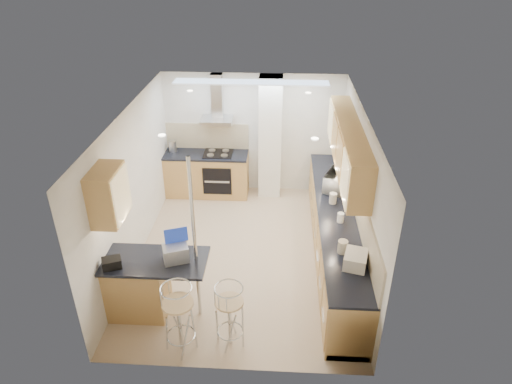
# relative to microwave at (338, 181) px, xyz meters

# --- Properties ---
(ground) EXTENTS (4.80, 4.80, 0.00)m
(ground) POSITION_rel_microwave_xyz_m (-1.58, -0.73, -1.08)
(ground) COLOR #CFB18A
(ground) RESTS_ON ground
(room_shell) EXTENTS (3.64, 4.84, 2.51)m
(room_shell) POSITION_rel_microwave_xyz_m (-1.25, -0.35, 0.46)
(room_shell) COLOR white
(room_shell) RESTS_ON ground
(right_counter) EXTENTS (0.63, 4.40, 0.92)m
(right_counter) POSITION_rel_microwave_xyz_m (-0.08, -0.73, -0.62)
(right_counter) COLOR tan
(right_counter) RESTS_ON ground
(back_counter) EXTENTS (1.70, 0.63, 0.92)m
(back_counter) POSITION_rel_microwave_xyz_m (-2.53, 1.37, -0.62)
(back_counter) COLOR tan
(back_counter) RESTS_ON ground
(peninsula) EXTENTS (1.47, 0.72, 0.94)m
(peninsula) POSITION_rel_microwave_xyz_m (-2.70, -2.18, -0.61)
(peninsula) COLOR tan
(peninsula) RESTS_ON ground
(microwave) EXTENTS (0.58, 0.69, 0.32)m
(microwave) POSITION_rel_microwave_xyz_m (0.00, 0.00, 0.00)
(microwave) COLOR white
(microwave) RESTS_ON right_counter
(laptop) EXTENTS (0.40, 0.35, 0.23)m
(laptop) POSITION_rel_microwave_xyz_m (-2.38, -2.16, -0.03)
(laptop) COLOR #A4A7AC
(laptop) RESTS_ON peninsula
(bag) EXTENTS (0.29, 0.26, 0.13)m
(bag) POSITION_rel_microwave_xyz_m (-3.20, -2.36, -0.07)
(bag) COLOR black
(bag) RESTS_ON peninsula
(bar_stool_near) EXTENTS (0.51, 0.51, 1.04)m
(bar_stool_near) POSITION_rel_microwave_xyz_m (-2.24, -2.83, -0.56)
(bar_stool_near) COLOR tan
(bar_stool_near) RESTS_ON ground
(bar_stool_end) EXTENTS (0.55, 0.55, 0.96)m
(bar_stool_end) POSITION_rel_microwave_xyz_m (-1.61, -2.70, -0.60)
(bar_stool_end) COLOR tan
(bar_stool_end) RESTS_ON ground
(jar_a) EXTENTS (0.15, 0.15, 0.18)m
(jar_a) POSITION_rel_microwave_xyz_m (-0.13, -0.47, -0.07)
(jar_a) COLOR beige
(jar_a) RESTS_ON right_counter
(jar_b) EXTENTS (0.15, 0.15, 0.16)m
(jar_b) POSITION_rel_microwave_xyz_m (0.08, 0.65, -0.08)
(jar_b) COLOR beige
(jar_b) RESTS_ON right_counter
(jar_c) EXTENTS (0.16, 0.16, 0.19)m
(jar_c) POSITION_rel_microwave_xyz_m (-0.12, -1.83, -0.07)
(jar_c) COLOR beige
(jar_c) RESTS_ON right_counter
(jar_d) EXTENTS (0.12, 0.12, 0.15)m
(jar_d) POSITION_rel_microwave_xyz_m (-0.07, -1.04, -0.08)
(jar_d) COLOR white
(jar_d) RESTS_ON right_counter
(bread_bin) EXTENTS (0.37, 0.43, 0.19)m
(bread_bin) POSITION_rel_microwave_xyz_m (0.02, -2.11, -0.06)
(bread_bin) COLOR beige
(bread_bin) RESTS_ON right_counter
(kettle) EXTENTS (0.16, 0.16, 0.24)m
(kettle) POSITION_rel_microwave_xyz_m (-3.22, 1.44, -0.04)
(kettle) COLOR #BBBDC1
(kettle) RESTS_ON back_counter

